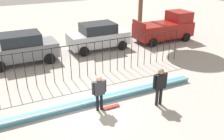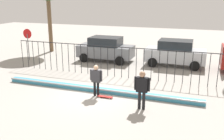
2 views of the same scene
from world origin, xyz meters
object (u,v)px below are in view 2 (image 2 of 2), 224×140
Objects in this scene: skateboarder at (96,78)px; parked_car_gray at (106,49)px; skateboard at (105,97)px; camera_operator at (142,87)px; parked_car_silver at (175,53)px; stop_sign at (28,40)px.

skateboarder is 0.38× the size of parked_car_gray.
skateboarder is 7.45m from parked_car_gray.
skateboard is at bearing -66.44° from parked_car_gray.
skateboard is 2.38m from camera_operator.
skateboarder is 2.06× the size of skateboard.
skateboarder is 0.38× the size of parked_car_silver.
stop_sign is at bearing 176.46° from skateboarder.
camera_operator is at bearing -29.89° from stop_sign.
skateboarder is 8.08m from parked_car_silver.
skateboard is (0.50, -0.09, -0.93)m from skateboarder.
parked_car_gray is (-4.71, 7.90, -0.10)m from camera_operator.
skateboarder is 0.66× the size of stop_sign.
parked_car_silver is at bearing 62.59° from skateboard.
skateboard is 7.74m from parked_car_gray.
stop_sign is at bearing 139.56° from skateboard.
skateboarder is at bearing -33.40° from stop_sign.
stop_sign is at bearing -4.12° from camera_operator.
skateboarder reaches higher than skateboard.
parked_car_silver is at bearing 97.06° from skateboarder.
skateboard is at bearing -32.24° from stop_sign.
parked_car_gray is (-2.17, 7.12, -0.01)m from skateboarder.
parked_car_silver is (0.59, 8.23, -0.10)m from camera_operator.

